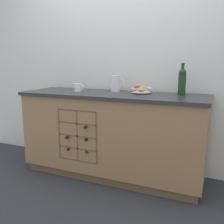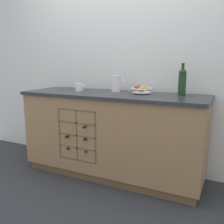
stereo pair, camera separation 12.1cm
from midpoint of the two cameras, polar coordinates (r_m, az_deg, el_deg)
The scene contains 7 objects.
ground_plane at distance 2.89m, azimuth 1.24°, elevation -14.03°, with size 14.00×14.00×0.00m, color #2D3035.
back_wall at distance 2.95m, azimuth 4.39°, elevation 12.01°, with size 4.40×0.06×2.55m, color silver.
kitchen_island at distance 2.72m, azimuth 1.19°, elevation -5.16°, with size 1.98×0.65×0.92m.
fruit_bowl at distance 2.64m, azimuth 8.05°, elevation 5.07°, with size 0.23×0.23×0.08m.
white_pitcher at distance 2.77m, azimuth 2.29°, elevation 6.56°, with size 0.16×0.11×0.18m.
ceramic_mug at distance 2.82m, azimuth -6.35°, elevation 5.61°, with size 0.12×0.08×0.09m.
standing_wine_bottle at distance 2.55m, azimuth 17.08°, elevation 6.75°, with size 0.08×0.08×0.31m.
Camera 2 is at (1.15, -2.35, 1.23)m, focal length 40.00 mm.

